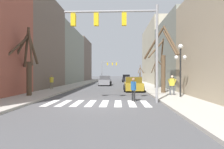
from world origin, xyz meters
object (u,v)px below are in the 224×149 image
Objects in this scene: pedestrian_on_right_sidewalk at (52,81)px; pedestrian_crossing_street at (172,83)px; traffic_signal_far at (108,66)px; street_tree_right_near at (27,62)px; street_lamp_right_corner at (180,59)px; traffic_signal_near at (123,31)px; street_tree_right_far at (157,72)px; street_tree_right_mid at (140,74)px; car_driving_away_lane at (133,84)px; street_tree_left_mid at (163,60)px; pedestrian_on_left_sidewalk at (133,87)px; car_at_intersection at (126,78)px; car_parked_right_mid at (105,81)px.

pedestrian_crossing_street is (12.34, -5.16, 0.01)m from pedestrian_on_right_sidewalk.
street_tree_right_near is at bearing -95.95° from traffic_signal_far.
pedestrian_on_right_sidewalk is (-12.66, 6.27, -1.95)m from street_lamp_right_corner.
pedestrian_crossing_street is (-0.31, 1.11, -1.94)m from street_lamp_right_corner.
traffic_signal_near reaches higher than street_tree_right_far.
pedestrian_crossing_street is 12.33m from street_tree_right_near.
street_tree_right_mid is at bearing -14.41° from pedestrian_on_right_sidewalk.
traffic_signal_near reaches higher than pedestrian_crossing_street.
street_tree_right_near reaches higher than pedestrian_on_right_sidewalk.
street_tree_right_near is at bearing 121.28° from car_driving_away_lane.
street_tree_right_near is (-11.87, -2.46, -0.36)m from street_tree_left_mid.
car_driving_away_lane is at bearing -81.71° from traffic_signal_far.
traffic_signal_far reaches higher than pedestrian_crossing_street.
street_tree_right_mid is at bearing -32.05° from pedestrian_on_left_sidewalk.
street_tree_right_near is at bearing 160.68° from car_at_intersection.
car_parked_right_mid reaches higher than car_driving_away_lane.
street_lamp_right_corner is at bearing -2.32° from street_tree_right_near.
pedestrian_on_right_sidewalk is 12.89m from street_tree_right_far.
street_tree_left_mid is (3.14, 4.37, 2.28)m from pedestrian_on_left_sidewalk.
car_driving_away_lane is 0.69× the size of street_tree_left_mid.
traffic_signal_near is 1.16× the size of street_tree_right_near.
street_tree_right_near reaches higher than street_tree_right_far.
pedestrian_on_left_sidewalk is at bearing 54.41° from pedestrian_crossing_street.
traffic_signal_near is 3.99× the size of pedestrian_on_left_sidewalk.
street_tree_right_far reaches higher than pedestrian_on_right_sidewalk.
pedestrian_on_right_sidewalk is (-8.12, 8.18, -3.76)m from traffic_signal_near.
car_driving_away_lane is at bearing -99.46° from street_tree_right_mid.
pedestrian_on_left_sidewalk is 5.85m from street_tree_left_mid.
car_parked_right_mid is 11.31m from street_tree_right_mid.
street_tree_right_near is (-9.32, -5.66, 2.16)m from car_driving_away_lane.
traffic_signal_near is 1.47× the size of car_at_intersection.
street_tree_right_near is (-12.48, -8.07, 0.74)m from street_tree_right_far.
street_tree_right_far is at bearing -73.87° from pedestrian_crossing_street.
traffic_signal_far is at bearing -60.35° from pedestrian_crossing_street.
car_parked_right_mid is (1.17, -25.75, -3.59)m from traffic_signal_far.
street_tree_right_mid is at bearing 90.55° from street_tree_right_far.
street_tree_right_far is (12.64, 2.31, 1.04)m from pedestrian_on_right_sidewalk.
street_lamp_right_corner is 2.48× the size of pedestrian_on_left_sidewalk.
pedestrian_crossing_street is 7.55m from street_tree_right_far.
car_driving_away_lane is at bearing -70.22° from pedestrian_on_right_sidewalk.
traffic_signal_near is 1.44× the size of car_parked_right_mid.
street_tree_left_mid is at bearing -141.40° from car_driving_away_lane.
car_driving_away_lane is at bearing 117.27° from street_lamp_right_corner.
pedestrian_on_right_sidewalk is at bearing 155.59° from car_at_intersection.
traffic_signal_near is 26.70m from street_tree_right_mid.
street_tree_right_mid is (8.10, -16.87, -2.56)m from traffic_signal_far.
pedestrian_on_left_sidewalk is at bearing 178.65° from car_at_intersection.
street_tree_right_mid is at bearing 90.39° from street_lamp_right_corner.
street_lamp_right_corner is 1.12× the size of street_tree_right_mid.
street_tree_right_near is (-4.23, -40.61, -1.44)m from traffic_signal_far.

